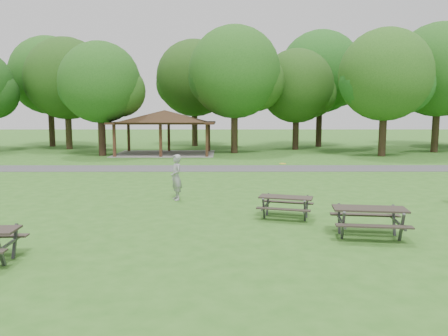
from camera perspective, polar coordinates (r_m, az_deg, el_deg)
ground at (r=14.03m, az=-4.06°, el=-7.35°), size 160.00×160.00×0.00m
asphalt_path at (r=27.78m, az=-2.14°, el=-0.05°), size 120.00×3.20×0.02m
pavilion at (r=37.87m, az=-7.76°, el=6.46°), size 8.60×7.01×3.76m
tree_row_c at (r=45.18m, az=-19.74°, el=10.63°), size 8.19×7.80×10.67m
tree_row_d at (r=37.46m, az=-15.73°, el=10.40°), size 6.93×6.60×9.27m
tree_row_e at (r=38.72m, az=1.54°, el=12.05°), size 8.40×8.00×11.02m
tree_row_f at (r=42.74m, az=9.57°, el=10.23°), size 7.35×7.00×9.55m
tree_row_g at (r=38.03m, az=20.42°, el=11.01°), size 7.77×7.40×10.25m
tree_row_h at (r=43.66m, az=26.35°, el=11.09°), size 8.61×8.20×11.37m
tree_deep_a at (r=49.53m, az=-21.73°, el=10.89°), size 8.40×8.00×11.38m
tree_deep_b at (r=46.78m, az=-3.77°, el=11.33°), size 8.40×8.00×11.13m
tree_deep_c at (r=46.86m, az=12.59°, el=11.85°), size 8.82×8.40×11.90m
tree_deep_d at (r=52.58m, az=26.38°, el=10.30°), size 8.40×8.00×11.27m
picnic_table_middle at (r=14.82m, az=8.07°, el=-4.38°), size 2.08×1.85×0.76m
picnic_table_far at (r=13.12m, az=18.46°, el=-5.82°), size 2.22×1.88×0.88m
frisbee_in_flight at (r=17.35m, az=7.68°, el=0.58°), size 0.34×0.34×0.02m
frisbee_thrower at (r=17.77m, az=-6.25°, el=-1.21°), size 0.67×0.80×1.86m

